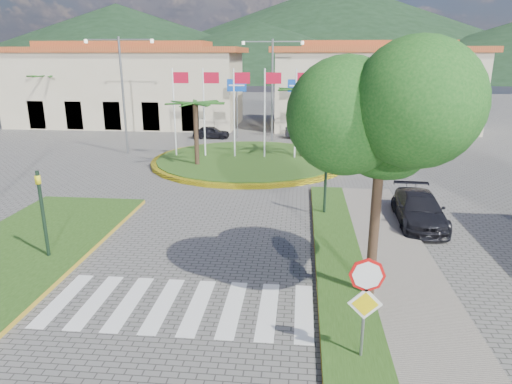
# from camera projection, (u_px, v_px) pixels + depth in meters

# --- Properties ---
(sidewalk_right) EXTENTS (4.00, 28.00, 0.15)m
(sidewalk_right) POSITION_uv_depth(u_px,v_px,m) (409.00, 362.00, 10.48)
(sidewalk_right) COLOR gray
(sidewalk_right) RESTS_ON ground
(verge_right) EXTENTS (1.60, 28.00, 0.18)m
(verge_right) POSITION_uv_depth(u_px,v_px,m) (356.00, 358.00, 10.59)
(verge_right) COLOR #224413
(verge_right) RESTS_ON ground
(median_left) EXTENTS (5.00, 14.00, 0.18)m
(median_left) POSITION_uv_depth(u_px,v_px,m) (5.00, 262.00, 15.46)
(median_left) COLOR #224413
(median_left) RESTS_ON ground
(crosswalk) EXTENTS (8.00, 3.00, 0.01)m
(crosswalk) POSITION_uv_depth(u_px,v_px,m) (177.00, 305.00, 12.97)
(crosswalk) COLOR silver
(crosswalk) RESTS_ON ground
(roundabout_island) EXTENTS (12.70, 12.70, 6.00)m
(roundabout_island) POSITION_uv_depth(u_px,v_px,m) (249.00, 160.00, 30.06)
(roundabout_island) COLOR yellow
(roundabout_island) RESTS_ON ground
(stop_sign) EXTENTS (0.80, 0.11, 2.65)m
(stop_sign) POSITION_uv_depth(u_px,v_px,m) (366.00, 294.00, 10.05)
(stop_sign) COLOR slate
(stop_sign) RESTS_ON ground
(deciduous_tree) EXTENTS (3.60, 3.60, 6.80)m
(deciduous_tree) POSITION_uv_depth(u_px,v_px,m) (383.00, 121.00, 11.90)
(deciduous_tree) COLOR black
(deciduous_tree) RESTS_ON ground
(traffic_light_left) EXTENTS (0.15, 0.18, 3.20)m
(traffic_light_left) POSITION_uv_depth(u_px,v_px,m) (42.00, 207.00, 15.28)
(traffic_light_left) COLOR black
(traffic_light_left) RESTS_ON ground
(traffic_light_right) EXTENTS (0.15, 0.18, 3.20)m
(traffic_light_right) POSITION_uv_depth(u_px,v_px,m) (326.00, 173.00, 19.60)
(traffic_light_right) COLOR black
(traffic_light_right) RESTS_ON ground
(traffic_light_far) EXTENTS (0.18, 0.15, 3.20)m
(traffic_light_far) POSITION_uv_depth(u_px,v_px,m) (366.00, 126.00, 32.61)
(traffic_light_far) COLOR black
(traffic_light_far) RESTS_ON ground
(direction_sign_west) EXTENTS (1.60, 0.14, 5.20)m
(direction_sign_west) POSITION_uv_depth(u_px,v_px,m) (237.00, 96.00, 37.82)
(direction_sign_west) COLOR slate
(direction_sign_west) RESTS_ON ground
(direction_sign_east) EXTENTS (1.60, 0.14, 5.20)m
(direction_sign_east) POSITION_uv_depth(u_px,v_px,m) (297.00, 97.00, 37.35)
(direction_sign_east) COLOR slate
(direction_sign_east) RESTS_ON ground
(street_lamp_centre) EXTENTS (4.80, 0.16, 8.00)m
(street_lamp_centre) POSITION_uv_depth(u_px,v_px,m) (272.00, 85.00, 36.34)
(street_lamp_centre) COLOR slate
(street_lamp_centre) RESTS_ON ground
(street_lamp_west) EXTENTS (4.80, 0.16, 8.00)m
(street_lamp_west) POSITION_uv_depth(u_px,v_px,m) (123.00, 90.00, 31.56)
(street_lamp_west) COLOR slate
(street_lamp_west) RESTS_ON ground
(building_left) EXTENTS (23.32, 9.54, 8.05)m
(building_left) POSITION_uv_depth(u_px,v_px,m) (128.00, 85.00, 45.54)
(building_left) COLOR #C0B391
(building_left) RESTS_ON ground
(building_right) EXTENTS (19.08, 9.54, 8.05)m
(building_right) POSITION_uv_depth(u_px,v_px,m) (372.00, 87.00, 43.28)
(building_right) COLOR #C0B391
(building_right) RESTS_ON ground
(hill_far_west) EXTENTS (140.00, 140.00, 22.00)m
(hill_far_west) POSITION_uv_depth(u_px,v_px,m) (119.00, 41.00, 144.50)
(hill_far_west) COLOR black
(hill_far_west) RESTS_ON ground
(hill_far_mid) EXTENTS (180.00, 180.00, 30.00)m
(hill_far_mid) POSITION_uv_depth(u_px,v_px,m) (338.00, 29.00, 155.80)
(hill_far_mid) COLOR black
(hill_far_mid) RESTS_ON ground
(hill_near_back) EXTENTS (110.00, 110.00, 16.00)m
(hill_near_back) POSITION_uv_depth(u_px,v_px,m) (257.00, 50.00, 131.61)
(hill_near_back) COLOR black
(hill_near_back) RESTS_ON ground
(white_van) EXTENTS (4.71, 3.03, 1.21)m
(white_van) POSITION_uv_depth(u_px,v_px,m) (199.00, 123.00, 43.34)
(white_van) COLOR white
(white_van) RESTS_ON ground
(car_dark_a) EXTENTS (3.13, 1.37, 1.05)m
(car_dark_a) POSITION_uv_depth(u_px,v_px,m) (211.00, 132.00, 38.64)
(car_dark_a) COLOR black
(car_dark_a) RESTS_ON ground
(car_dark_b) EXTENTS (3.75, 1.55, 1.21)m
(car_dark_b) POSITION_uv_depth(u_px,v_px,m) (307.00, 131.00, 38.66)
(car_dark_b) COLOR black
(car_dark_b) RESTS_ON ground
(car_side_right) EXTENTS (2.03, 4.58, 1.31)m
(car_side_right) POSITION_uv_depth(u_px,v_px,m) (419.00, 209.00, 19.03)
(car_side_right) COLOR black
(car_side_right) RESTS_ON ground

